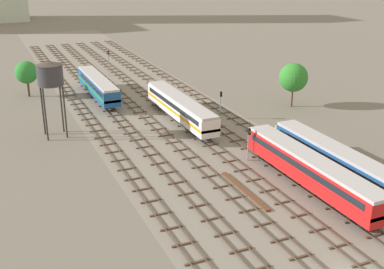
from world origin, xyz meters
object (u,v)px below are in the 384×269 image
(passenger_coach_centre_mid, at_px, (180,106))
(signal_post_near, at_px, (109,60))
(diesel_railcar_left_midfar, at_px, (98,85))
(water_tower, at_px, (50,75))
(passenger_coach_centre_right_nearest, at_px, (310,168))
(signal_post_nearest, at_px, (221,101))
(diesel_railcar_right_near, at_px, (334,158))
(signal_post_mid, at_px, (249,139))

(passenger_coach_centre_mid, bearing_deg, signal_post_near, 93.54)
(diesel_railcar_left_midfar, bearing_deg, water_tower, -122.22)
(passenger_coach_centre_right_nearest, height_order, water_tower, water_tower)
(passenger_coach_centre_mid, distance_m, signal_post_nearest, 6.57)
(diesel_railcar_right_near, bearing_deg, water_tower, 134.62)
(signal_post_nearest, distance_m, signal_post_near, 36.93)
(passenger_coach_centre_mid, xyz_separation_m, diesel_railcar_left_midfar, (-8.59, 18.05, -0.02))
(diesel_railcar_right_near, distance_m, passenger_coach_centre_mid, 27.43)
(diesel_railcar_left_midfar, bearing_deg, signal_post_near, 68.86)
(passenger_coach_centre_mid, distance_m, signal_post_near, 34.79)
(passenger_coach_centre_right_nearest, height_order, signal_post_mid, signal_post_mid)
(signal_post_nearest, xyz_separation_m, signal_post_near, (-8.59, 35.92, 0.50))
(diesel_railcar_right_near, relative_size, signal_post_nearest, 4.38)
(passenger_coach_centre_right_nearest, bearing_deg, diesel_railcar_right_near, 15.52)
(signal_post_nearest, relative_size, signal_post_mid, 1.04)
(diesel_railcar_right_near, xyz_separation_m, signal_post_nearest, (-2.15, 24.84, 0.41))
(water_tower, bearing_deg, signal_post_nearest, -6.70)
(diesel_railcar_left_midfar, xyz_separation_m, signal_post_mid, (10.74, -35.44, 0.31))
(signal_post_near, distance_m, signal_post_mid, 52.29)
(diesel_railcar_right_near, bearing_deg, signal_post_near, 100.02)
(water_tower, bearing_deg, signal_post_near, 63.11)
(water_tower, bearing_deg, diesel_railcar_left_midfar, 57.78)
(diesel_railcar_right_near, bearing_deg, signal_post_mid, 126.68)
(diesel_railcar_left_midfar, distance_m, signal_post_near, 17.89)
(passenger_coach_centre_right_nearest, height_order, passenger_coach_centre_mid, same)
(diesel_railcar_right_near, xyz_separation_m, diesel_railcar_left_midfar, (-17.18, 44.10, 0.00))
(passenger_coach_centre_right_nearest, distance_m, diesel_railcar_left_midfar, 47.09)
(passenger_coach_centre_right_nearest, bearing_deg, water_tower, 128.60)
(water_tower, bearing_deg, signal_post_mid, -42.38)
(passenger_coach_centre_right_nearest, relative_size, water_tower, 2.00)
(passenger_coach_centre_right_nearest, relative_size, signal_post_near, 3.98)
(water_tower, height_order, signal_post_nearest, water_tower)
(signal_post_near, bearing_deg, passenger_coach_centre_mid, -86.46)
(diesel_railcar_left_midfar, distance_m, signal_post_nearest, 24.43)
(passenger_coach_centre_mid, relative_size, signal_post_nearest, 4.70)
(signal_post_near, bearing_deg, signal_post_mid, -85.29)
(signal_post_near, bearing_deg, passenger_coach_centre_right_nearest, -84.06)
(passenger_coach_centre_right_nearest, relative_size, signal_post_mid, 4.87)
(passenger_coach_centre_mid, relative_size, signal_post_mid, 4.87)
(water_tower, height_order, signal_post_near, water_tower)
(water_tower, height_order, signal_post_mid, water_tower)
(signal_post_near, bearing_deg, water_tower, -116.89)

